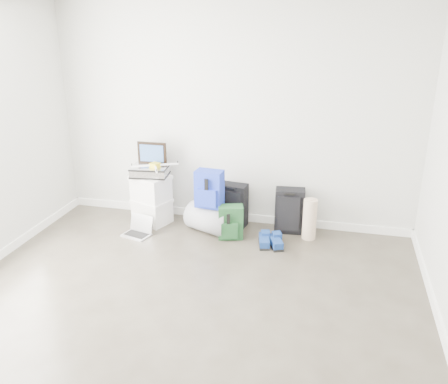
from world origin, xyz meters
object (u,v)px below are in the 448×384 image
(boxes_stack, at_px, (152,199))
(duffel_bag, at_px, (210,219))
(laptop, at_px, (139,230))
(carry_on, at_px, (289,211))
(briefcase, at_px, (150,171))
(large_suitcase, at_px, (233,205))

(boxes_stack, bearing_deg, duffel_bag, 12.83)
(boxes_stack, xyz_separation_m, laptop, (-0.03, -0.38, -0.26))
(carry_on, bearing_deg, duffel_bag, -171.56)
(carry_on, bearing_deg, laptop, -169.77)
(briefcase, xyz_separation_m, laptop, (-0.03, -0.38, -0.64))
(briefcase, relative_size, duffel_bag, 0.78)
(boxes_stack, height_order, carry_on, boxes_stack)
(boxes_stack, height_order, laptop, boxes_stack)
(briefcase, relative_size, carry_on, 0.80)
(boxes_stack, height_order, duffel_bag, boxes_stack)
(briefcase, height_order, carry_on, briefcase)
(laptop, bearing_deg, duffel_bag, 33.67)
(briefcase, height_order, laptop, briefcase)
(large_suitcase, xyz_separation_m, laptop, (-1.06, -0.54, -0.22))
(laptop, bearing_deg, carry_on, 31.69)
(briefcase, height_order, large_suitcase, briefcase)
(large_suitcase, relative_size, carry_on, 0.99)
(large_suitcase, height_order, laptop, large_suitcase)
(duffel_bag, bearing_deg, boxes_stack, -163.61)
(boxes_stack, bearing_deg, large_suitcase, 29.05)
(boxes_stack, height_order, large_suitcase, boxes_stack)
(briefcase, xyz_separation_m, duffel_bag, (0.80, -0.11, -0.52))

